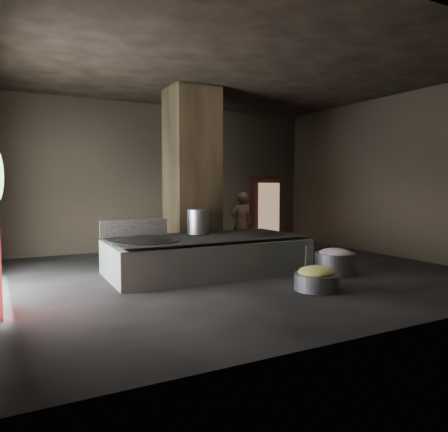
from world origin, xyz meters
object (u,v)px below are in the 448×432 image
wok_right (256,237)px  stock_pot (198,222)px  veg_basin (317,282)px  hearth_platform (207,256)px  wok_left (146,245)px  cook (241,224)px  meat_basin (335,263)px

wok_right → stock_pot: 1.44m
wok_right → stock_pot: (-1.30, 0.50, 0.38)m
veg_basin → hearth_platform: bearing=115.0°
hearth_platform → stock_pot: bearing=86.6°
wok_left → wok_right: (2.80, 0.10, 0.00)m
hearth_platform → cook: size_ratio=2.43×
veg_basin → wok_right: bearing=85.2°
hearth_platform → wok_right: bearing=3.9°
hearth_platform → veg_basin: hearth_platform is taller
veg_basin → meat_basin: bearing=35.8°
wok_right → wok_left: bearing=-178.0°
wok_left → stock_pot: bearing=21.8°
wok_left → veg_basin: wok_left is taller
cook → meat_basin: (0.49, -3.30, -0.66)m
veg_basin → meat_basin: (1.34, 0.97, 0.09)m
hearth_platform → wok_left: (-1.45, -0.05, 0.37)m
wok_left → veg_basin: (2.59, -2.39, -0.59)m
stock_pot → veg_basin: size_ratio=0.67×
wok_right → stock_pot: size_ratio=2.25×
stock_pot → meat_basin: stock_pot is taller
hearth_platform → wok_left: size_ratio=3.17×
wok_right → veg_basin: wok_right is taller
cook → hearth_platform: bearing=50.2°
cook → wok_right: bearing=77.9°
stock_pot → veg_basin: bearing=-70.0°
hearth_platform → stock_pot: stock_pot is taller
hearth_platform → stock_pot: size_ratio=7.67×
wok_right → cook: cook is taller
stock_pot → veg_basin: (1.09, -2.99, -0.97)m
wok_left → veg_basin: size_ratio=1.63×
cook → veg_basin: cook is taller
cook → meat_basin: bearing=106.1°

